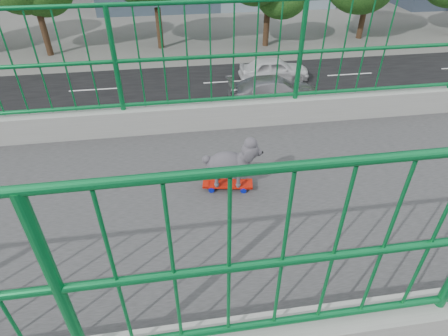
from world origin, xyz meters
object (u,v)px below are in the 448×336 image
(poodle, at_px, (231,162))
(car_1, at_px, (314,159))
(car_3, at_px, (275,91))
(car_0, at_px, (369,209))
(car_4, at_px, (274,69))
(skateboard, at_px, (228,184))

(poodle, relative_size, car_1, 0.13)
(car_1, bearing_deg, car_3, 179.40)
(car_0, height_order, car_4, car_0)
(skateboard, height_order, car_4, skateboard)
(car_4, bearing_deg, poodle, 162.60)
(poodle, distance_m, car_3, 17.48)
(skateboard, xyz_separation_m, car_1, (-9.00, 5.02, -6.39))
(car_0, height_order, car_1, car_0)
(poodle, bearing_deg, car_0, 145.33)
(skateboard, xyz_separation_m, poodle, (0.01, 0.03, 0.26))
(poodle, height_order, car_3, poodle)
(car_0, xyz_separation_m, car_3, (-9.60, -0.70, 0.03))
(car_0, relative_size, car_4, 1.01)
(car_3, bearing_deg, skateboard, 161.73)
(skateboard, bearing_deg, car_3, 171.82)
(skateboard, height_order, car_0, skateboard)
(skateboard, relative_size, car_0, 0.11)
(car_0, distance_m, car_4, 12.80)
(car_1, height_order, car_4, car_4)
(car_1, relative_size, car_4, 0.94)
(car_0, height_order, car_3, car_3)
(skateboard, bearing_deg, poodle, 90.00)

